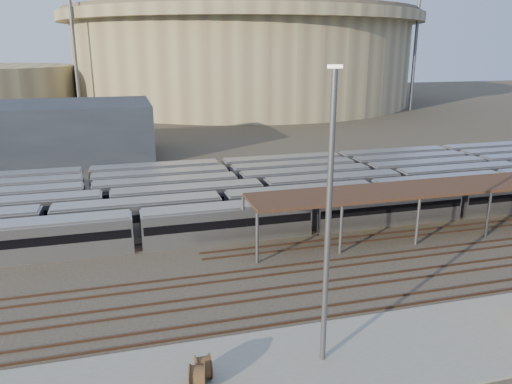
{
  "coord_description": "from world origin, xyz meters",
  "views": [
    {
      "loc": [
        -19.72,
        -40.78,
        19.9
      ],
      "look_at": [
        -5.15,
        12.0,
        3.76
      ],
      "focal_mm": 35.0,
      "sensor_mm": 36.0,
      "label": 1
    }
  ],
  "objects": [
    {
      "name": "floodlight_2",
      "position": [
        70.0,
        100.0,
        20.65
      ],
      "size": [
        4.0,
        1.0,
        38.4
      ],
      "color": "#57585C",
      "rests_on": "ground"
    },
    {
      "name": "floodlight_3",
      "position": [
        -10.0,
        160.0,
        20.65
      ],
      "size": [
        4.0,
        1.0,
        38.4
      ],
      "color": "#57585C",
      "rests_on": "ground"
    },
    {
      "name": "apron",
      "position": [
        -5.0,
        -15.0,
        0.1
      ],
      "size": [
        50.0,
        9.0,
        0.2
      ],
      "primitive_type": "cube",
      "color": "gray",
      "rests_on": "ground"
    },
    {
      "name": "cable_reel_west",
      "position": [
        -16.36,
        -15.49,
        1.01
      ],
      "size": [
        1.24,
        1.78,
        1.62
      ],
      "primitive_type": "cylinder",
      "rotation": [
        0.0,
        1.57,
        -0.23
      ],
      "color": "brown",
      "rests_on": "apron"
    },
    {
      "name": "stadium",
      "position": [
        25.0,
        140.0,
        16.47
      ],
      "size": [
        124.0,
        124.0,
        32.5
      ],
      "color": "#9A9268",
      "rests_on": "ground"
    },
    {
      "name": "service_building",
      "position": [
        -35.0,
        55.0,
        5.0
      ],
      "size": [
        42.0,
        20.0,
        10.0
      ],
      "primitive_type": "cube",
      "color": "#1E232D",
      "rests_on": "ground"
    },
    {
      "name": "subway_trains",
      "position": [
        -1.58,
        18.5,
        1.8
      ],
      "size": [
        127.61,
        23.9,
        3.6
      ],
      "color": "#A6A6AA",
      "rests_on": "ground"
    },
    {
      "name": "yard_light_pole",
      "position": [
        -8.01,
        -14.71,
        9.62
      ],
      "size": [
        0.8,
        0.36,
        18.68
      ],
      "color": "#57585C",
      "rests_on": "apron"
    },
    {
      "name": "cable_reel_east",
      "position": [
        -15.86,
        -14.68,
        0.99
      ],
      "size": [
        0.89,
        1.59,
        1.59
      ],
      "primitive_type": "cylinder",
      "rotation": [
        0.0,
        1.57,
        -0.01
      ],
      "color": "brown",
      "rests_on": "apron"
    },
    {
      "name": "empty_tracks",
      "position": [
        0.0,
        -5.0,
        0.09
      ],
      "size": [
        170.0,
        9.62,
        0.18
      ],
      "color": "#4C3323",
      "rests_on": "ground"
    },
    {
      "name": "inspection_shed",
      "position": [
        22.0,
        4.0,
        4.98
      ],
      "size": [
        60.3,
        6.0,
        5.3
      ],
      "color": "#57585C",
      "rests_on": "ground"
    },
    {
      "name": "ground",
      "position": [
        0.0,
        0.0,
        0.0
      ],
      "size": [
        420.0,
        420.0,
        0.0
      ],
      "primitive_type": "plane",
      "color": "#383026",
      "rests_on": "ground"
    },
    {
      "name": "floodlight_0",
      "position": [
        -30.0,
        110.0,
        20.65
      ],
      "size": [
        4.0,
        1.0,
        38.4
      ],
      "color": "#57585C",
      "rests_on": "ground"
    }
  ]
}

